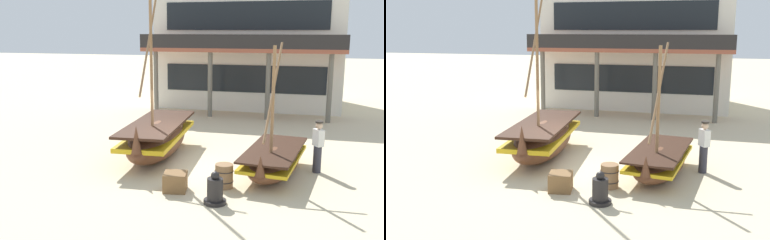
{
  "view_description": "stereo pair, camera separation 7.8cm",
  "coord_description": "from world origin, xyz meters",
  "views": [
    {
      "loc": [
        3.94,
        -13.4,
        4.52
      ],
      "look_at": [
        0.0,
        1.0,
        1.4
      ],
      "focal_mm": 40.67,
      "sensor_mm": 36.0,
      "label": 1
    },
    {
      "loc": [
        4.02,
        -13.38,
        4.52
      ],
      "look_at": [
        0.0,
        1.0,
        1.4
      ],
      "focal_mm": 40.67,
      "sensor_mm": 36.0,
      "label": 2
    }
  ],
  "objects": [
    {
      "name": "ground_plane",
      "position": [
        0.0,
        0.0,
        0.0
      ],
      "size": [
        120.0,
        120.0,
        0.0
      ],
      "primitive_type": "plane",
      "color": "beige"
    },
    {
      "name": "fishing_boat_near_left",
      "position": [
        2.95,
        -0.04,
        0.48
      ],
      "size": [
        1.97,
        3.92,
        4.14
      ],
      "color": "brown",
      "rests_on": "ground"
    },
    {
      "name": "fisherman_by_hull",
      "position": [
        4.29,
        0.57,
        0.83
      ],
      "size": [
        0.38,
        0.42,
        1.68
      ],
      "color": "#33333D",
      "rests_on": "ground"
    },
    {
      "name": "capstan_winch",
      "position": [
        1.67,
        -2.81,
        0.35
      ],
      "size": [
        0.61,
        0.61,
        0.88
      ],
      "color": "black",
      "rests_on": "ground"
    },
    {
      "name": "wooden_barrel",
      "position": [
        1.67,
        -1.56,
        0.35
      ],
      "size": [
        0.56,
        0.56,
        0.7
      ],
      "color": "olive",
      "rests_on": "ground"
    },
    {
      "name": "harbor_building_main",
      "position": [
        0.39,
        13.21,
        3.54
      ],
      "size": [
        10.88,
        8.01,
        7.06
      ],
      "color": "silver",
      "rests_on": "ground"
    },
    {
      "name": "fishing_boat_centre_large",
      "position": [
        -1.27,
        0.91,
        0.71
      ],
      "size": [
        2.06,
        5.03,
        6.69
      ],
      "color": "brown",
      "rests_on": "ground"
    },
    {
      "name": "cargo_crate",
      "position": [
        0.38,
        -2.19,
        0.27
      ],
      "size": [
        0.74,
        0.74,
        0.53
      ],
      "primitive_type": "cube",
      "rotation": [
        0.0,
        0.0,
        0.16
      ],
      "color": "brown",
      "rests_on": "ground"
    }
  ]
}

